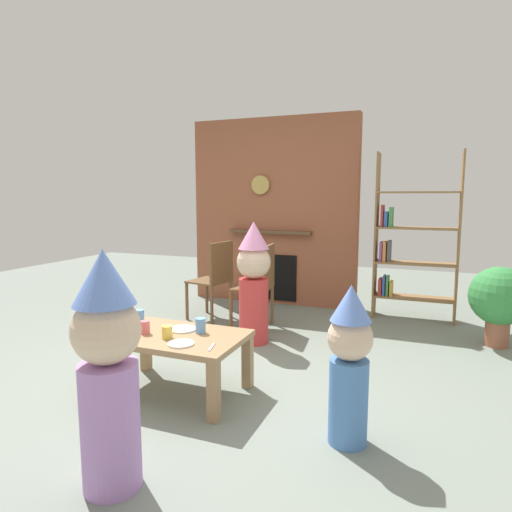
{
  "coord_description": "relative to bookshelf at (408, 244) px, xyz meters",
  "views": [
    {
      "loc": [
        1.46,
        -2.89,
        1.41
      ],
      "look_at": [
        0.15,
        0.4,
        0.93
      ],
      "focal_mm": 31.06,
      "sensor_mm": 36.0,
      "label": 1
    }
  ],
  "objects": [
    {
      "name": "paper_cup_far_left",
      "position": [
        -1.28,
        -2.58,
        -0.38
      ],
      "size": [
        0.07,
        0.07,
        0.11
      ],
      "primitive_type": "cylinder",
      "color": "#669EE0",
      "rests_on": "coffee_table"
    },
    {
      "name": "child_with_cone_hat",
      "position": [
        -1.16,
        -3.69,
        -0.25
      ],
      "size": [
        0.32,
        0.32,
        1.17
      ],
      "rotation": [
        0.0,
        0.0,
        1.84
      ],
      "color": "#B27FCC",
      "rests_on": "ground_plane"
    },
    {
      "name": "bookshelf",
      "position": [
        0.0,
        0.0,
        0.0
      ],
      "size": [
        0.9,
        0.28,
        1.9
      ],
      "color": "olive",
      "rests_on": "ground_plane"
    },
    {
      "name": "dining_chair_left",
      "position": [
        -2.02,
        -0.87,
        -0.36
      ],
      "size": [
        0.47,
        0.47,
        0.9
      ],
      "rotation": [
        0.0,
        0.0,
        2.95
      ],
      "color": "brown",
      "rests_on": "ground_plane"
    },
    {
      "name": "child_by_the_chairs",
      "position": [
        -1.32,
        -1.45,
        -0.25
      ],
      "size": [
        0.32,
        0.32,
        1.17
      ],
      "rotation": [
        0.0,
        0.0,
        -1.66
      ],
      "color": "#D13838",
      "rests_on": "ground_plane"
    },
    {
      "name": "birthday_cake_slice",
      "position": [
        -1.77,
        -2.79,
        -0.4
      ],
      "size": [
        0.1,
        0.1,
        0.06
      ],
      "primitive_type": "cone",
      "color": "pink",
      "rests_on": "coffee_table"
    },
    {
      "name": "child_in_pink",
      "position": [
        -0.16,
        -2.88,
        -0.38
      ],
      "size": [
        0.26,
        0.26,
        0.93
      ],
      "rotation": [
        0.0,
        0.0,
        2.98
      ],
      "color": "#4C7FC6",
      "rests_on": "ground_plane"
    },
    {
      "name": "paper_cup_near_left",
      "position": [
        -1.63,
        -2.74,
        -0.39
      ],
      "size": [
        0.07,
        0.07,
        0.09
      ],
      "primitive_type": "cylinder",
      "color": "#E5666B",
      "rests_on": "coffee_table"
    },
    {
      "name": "paper_plate_front",
      "position": [
        -1.27,
        -2.85,
        -0.43
      ],
      "size": [
        0.18,
        0.18,
        0.01
      ],
      "primitive_type": "cylinder",
      "color": "white",
      "rests_on": "coffee_table"
    },
    {
      "name": "ground_plane",
      "position": [
        -1.22,
        -2.4,
        -0.87
      ],
      "size": [
        12.0,
        12.0,
        0.0
      ],
      "primitive_type": "plane",
      "color": "gray"
    },
    {
      "name": "brick_fireplace_feature",
      "position": [
        -1.7,
        0.2,
        0.33
      ],
      "size": [
        2.2,
        0.28,
        2.4
      ],
      "color": "#935138",
      "rests_on": "ground_plane"
    },
    {
      "name": "coffee_table",
      "position": [
        -1.43,
        -2.68,
        -0.5
      ],
      "size": [
        0.99,
        0.64,
        0.43
      ],
      "color": "#9E7A51",
      "rests_on": "ground_plane"
    },
    {
      "name": "paper_plate_rear",
      "position": [
        -1.43,
        -2.56,
        -0.43
      ],
      "size": [
        0.2,
        0.2,
        0.01
      ],
      "primitive_type": "cylinder",
      "color": "white",
      "rests_on": "coffee_table"
    },
    {
      "name": "table_fork",
      "position": [
        -1.06,
        -2.82,
        -0.43
      ],
      "size": [
        0.05,
        0.15,
        0.01
      ],
      "primitive_type": "cube",
      "rotation": [
        0.0,
        0.0,
        1.81
      ],
      "color": "silver",
      "rests_on": "coffee_table"
    },
    {
      "name": "dining_chair_middle",
      "position": [
        -1.43,
        -0.98,
        -0.36
      ],
      "size": [
        0.44,
        0.44,
        0.9
      ],
      "rotation": [
        0.0,
        0.0,
        3.26
      ],
      "color": "brown",
      "rests_on": "ground_plane"
    },
    {
      "name": "paper_cup_near_right",
      "position": [
        -1.43,
        -2.77,
        -0.39
      ],
      "size": [
        0.07,
        0.07,
        0.09
      ],
      "primitive_type": "cylinder",
      "color": "#F2CC4C",
      "rests_on": "coffee_table"
    },
    {
      "name": "paper_cup_center",
      "position": [
        -1.85,
        -2.51,
        -0.38
      ],
      "size": [
        0.08,
        0.08,
        0.1
      ],
      "primitive_type": "cylinder",
      "color": "#669EE0",
      "rests_on": "coffee_table"
    },
    {
      "name": "potted_plant_tall",
      "position": [
        0.86,
        -0.69,
        -0.4
      ],
      "size": [
        0.55,
        0.55,
        0.76
      ],
      "color": "#9E5B42",
      "rests_on": "ground_plane"
    }
  ]
}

